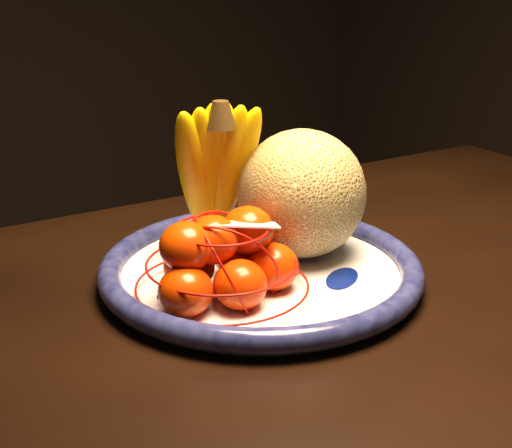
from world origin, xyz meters
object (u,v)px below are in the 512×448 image
fruit_bowl (261,270)px  cantaloupe (302,194)px  mandarin_bag (222,261)px  dining_table (264,420)px  banana_bunch (214,169)px

fruit_bowl → cantaloupe: cantaloupe is taller
fruit_bowl → mandarin_bag: 0.09m
dining_table → fruit_bowl: 0.19m
banana_bunch → mandarin_bag: size_ratio=0.99×
mandarin_bag → fruit_bowl: bearing=24.0°
fruit_bowl → banana_bunch: 0.14m
dining_table → cantaloupe: cantaloupe is taller
cantaloupe → mandarin_bag: 0.15m
dining_table → banana_bunch: bearing=73.6°
dining_table → banana_bunch: (0.07, 0.22, 0.21)m
cantaloupe → mandarin_bag: (-0.14, -0.05, -0.04)m
cantaloupe → mandarin_bag: size_ratio=0.74×
dining_table → cantaloupe: (0.15, 0.14, 0.18)m
mandarin_bag → banana_bunch: bearing=62.6°
banana_bunch → fruit_bowl: bearing=-65.7°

